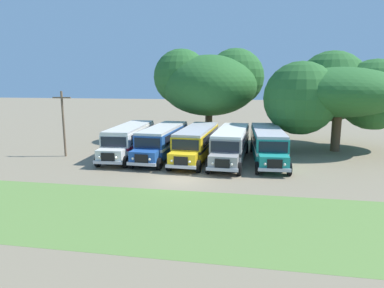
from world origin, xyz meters
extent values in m
plane|color=#84755B|center=(0.00, 0.00, 0.00)|extent=(220.00, 220.00, 0.00)
cube|color=olive|center=(0.00, -6.71, 0.00)|extent=(80.00, 8.58, 0.01)
cube|color=silver|center=(-6.46, 7.72, 1.55)|extent=(2.94, 9.31, 2.10)
cube|color=maroon|center=(-6.46, 7.72, 1.38)|extent=(2.97, 9.33, 0.24)
cube|color=black|center=(-5.20, 8.08, 2.05)|extent=(0.42, 7.99, 0.80)
cube|color=black|center=(-7.74, 7.96, 2.05)|extent=(0.42, 7.99, 0.80)
cube|color=beige|center=(-6.46, 7.72, 2.71)|extent=(2.85, 9.21, 0.22)
cube|color=silver|center=(-6.20, 2.42, 1.02)|extent=(2.26, 1.50, 1.05)
cube|color=black|center=(-6.17, 1.68, 1.05)|extent=(1.10, 0.15, 0.70)
cube|color=#B7B7BC|center=(-6.16, 1.64, 0.62)|extent=(2.41, 0.31, 0.24)
cube|color=black|center=(-6.23, 3.09, 2.05)|extent=(2.20, 0.17, 0.84)
cube|color=maroon|center=(-6.68, 12.33, 1.45)|extent=(0.90, 0.10, 1.30)
sphere|color=#EAE5C6|center=(-5.46, 1.67, 1.05)|extent=(0.20, 0.20, 0.20)
sphere|color=#EAE5C6|center=(-6.86, 1.60, 1.05)|extent=(0.20, 0.20, 0.20)
cylinder|color=black|center=(-5.01, 2.58, 0.50)|extent=(0.33, 1.01, 1.00)
cylinder|color=black|center=(-7.41, 2.47, 0.50)|extent=(0.33, 1.01, 1.00)
cylinder|color=black|center=(-5.40, 10.77, 0.50)|extent=(0.33, 1.01, 1.00)
cylinder|color=black|center=(-7.80, 10.66, 0.50)|extent=(0.33, 1.01, 1.00)
cube|color=#23519E|center=(-3.09, 7.65, 1.55)|extent=(2.88, 9.30, 2.10)
cube|color=silver|center=(-3.09, 7.65, 1.38)|extent=(2.91, 9.32, 0.24)
cube|color=black|center=(-1.81, 7.90, 2.05)|extent=(0.37, 7.99, 0.80)
cube|color=black|center=(-4.35, 8.00, 2.05)|extent=(0.37, 7.99, 0.80)
cube|color=beige|center=(-3.09, 7.65, 2.71)|extent=(2.80, 9.19, 0.22)
cube|color=#23519E|center=(-3.31, 2.36, 1.02)|extent=(2.26, 1.49, 1.05)
cube|color=black|center=(-3.34, 1.62, 1.05)|extent=(1.10, 0.15, 0.70)
cube|color=#B7B7BC|center=(-3.34, 1.58, 0.62)|extent=(2.41, 0.30, 0.24)
cube|color=black|center=(-3.28, 3.02, 2.05)|extent=(2.20, 0.15, 0.84)
cube|color=silver|center=(-2.90, 12.27, 1.45)|extent=(0.90, 0.10, 1.30)
sphere|color=#EAE5C6|center=(-2.64, 1.54, 1.05)|extent=(0.20, 0.20, 0.20)
sphere|color=#EAE5C6|center=(-4.04, 1.60, 1.05)|extent=(0.20, 0.20, 0.20)
cylinder|color=black|center=(-2.11, 2.40, 0.50)|extent=(0.32, 1.01, 1.00)
cylinder|color=black|center=(-4.51, 2.51, 0.50)|extent=(0.32, 1.01, 1.00)
cylinder|color=black|center=(-1.76, 10.60, 0.50)|extent=(0.32, 1.01, 1.00)
cylinder|color=black|center=(-4.16, 10.70, 0.50)|extent=(0.32, 1.01, 1.00)
cube|color=yellow|center=(0.19, 7.39, 1.55)|extent=(2.97, 9.32, 2.10)
cube|color=black|center=(0.19, 7.39, 1.38)|extent=(3.00, 9.34, 0.24)
cube|color=black|center=(1.47, 7.62, 2.05)|extent=(0.45, 7.99, 0.80)
cube|color=black|center=(-1.06, 7.75, 2.05)|extent=(0.45, 7.99, 0.80)
cube|color=#B2B2B7|center=(0.19, 7.39, 2.71)|extent=(2.89, 9.21, 0.22)
cube|color=yellow|center=(-0.08, 2.09, 1.02)|extent=(2.27, 1.51, 1.05)
cube|color=black|center=(-0.12, 1.35, 1.05)|extent=(1.10, 0.16, 0.70)
cube|color=#B7B7BC|center=(-0.12, 1.31, 0.62)|extent=(2.41, 0.32, 0.24)
cube|color=black|center=(-0.05, 2.76, 2.05)|extent=(2.20, 0.17, 0.84)
cube|color=black|center=(0.43, 12.00, 1.45)|extent=(0.90, 0.11, 1.30)
sphere|color=#EAE5C6|center=(0.57, 1.27, 1.05)|extent=(0.20, 0.20, 0.20)
sphere|color=#EAE5C6|center=(-0.82, 1.34, 1.05)|extent=(0.20, 0.20, 0.20)
cylinder|color=black|center=(1.12, 2.13, 0.50)|extent=(0.33, 1.01, 1.00)
cylinder|color=black|center=(-1.28, 2.26, 0.50)|extent=(0.33, 1.01, 1.00)
cylinder|color=black|center=(1.54, 10.32, 0.50)|extent=(0.33, 1.01, 1.00)
cylinder|color=black|center=(-0.85, 10.44, 0.50)|extent=(0.33, 1.01, 1.00)
cube|color=#9E9993|center=(3.37, 7.11, 1.55)|extent=(2.99, 9.32, 2.10)
cube|color=#282828|center=(3.37, 7.11, 1.38)|extent=(3.02, 9.34, 0.24)
cube|color=black|center=(4.66, 7.34, 2.05)|extent=(0.47, 7.99, 0.80)
cube|color=black|center=(2.12, 7.48, 2.05)|extent=(0.47, 7.99, 0.80)
cube|color=silver|center=(3.37, 7.11, 2.71)|extent=(2.91, 9.22, 0.22)
cube|color=#9E9993|center=(3.09, 1.82, 1.02)|extent=(2.27, 1.52, 1.05)
cube|color=black|center=(3.05, 1.08, 1.05)|extent=(1.10, 0.16, 0.70)
cube|color=#B7B7BC|center=(3.05, 1.04, 0.62)|extent=(2.41, 0.33, 0.24)
cube|color=black|center=(3.12, 2.49, 2.05)|extent=(2.20, 0.18, 0.84)
cube|color=#282828|center=(3.62, 11.73, 1.45)|extent=(0.90, 0.11, 1.30)
sphere|color=#EAE5C6|center=(3.75, 0.99, 1.05)|extent=(0.20, 0.20, 0.20)
sphere|color=#EAE5C6|center=(2.35, 1.07, 1.05)|extent=(0.20, 0.20, 0.20)
cylinder|color=black|center=(4.29, 1.85, 0.50)|extent=(0.33, 1.01, 1.00)
cylinder|color=black|center=(1.90, 1.98, 0.50)|extent=(0.33, 1.01, 1.00)
cylinder|color=black|center=(4.73, 10.04, 0.50)|extent=(0.33, 1.01, 1.00)
cylinder|color=black|center=(2.34, 10.17, 0.50)|extent=(0.33, 1.01, 1.00)
cube|color=teal|center=(6.58, 7.67, 1.55)|extent=(2.93, 9.31, 2.10)
cube|color=white|center=(6.58, 7.67, 1.38)|extent=(2.97, 9.33, 0.24)
cube|color=black|center=(7.83, 8.03, 2.05)|extent=(0.42, 7.99, 0.80)
cube|color=black|center=(5.30, 7.91, 2.05)|extent=(0.42, 7.99, 0.80)
cube|color=#B2B2B7|center=(6.58, 7.67, 2.71)|extent=(2.85, 9.20, 0.22)
cube|color=teal|center=(6.83, 2.38, 1.02)|extent=(2.26, 1.50, 1.05)
cube|color=black|center=(6.87, 1.64, 1.05)|extent=(1.10, 0.15, 0.70)
cube|color=#B7B7BC|center=(6.87, 1.60, 0.62)|extent=(2.41, 0.31, 0.24)
cube|color=black|center=(6.80, 3.05, 2.05)|extent=(2.20, 0.16, 0.84)
cube|color=white|center=(6.36, 12.29, 1.45)|extent=(0.90, 0.10, 1.30)
sphere|color=#EAE5C6|center=(7.57, 1.62, 1.05)|extent=(0.20, 0.20, 0.20)
sphere|color=#EAE5C6|center=(6.17, 1.55, 1.05)|extent=(0.20, 0.20, 0.20)
cylinder|color=black|center=(8.03, 2.53, 0.50)|extent=(0.33, 1.01, 1.00)
cylinder|color=black|center=(5.63, 2.42, 0.50)|extent=(0.33, 1.01, 1.00)
cylinder|color=black|center=(7.64, 10.72, 0.50)|extent=(0.33, 1.01, 1.00)
cylinder|color=black|center=(5.24, 10.61, 0.50)|extent=(0.33, 1.01, 1.00)
cylinder|color=brown|center=(0.10, 16.75, 1.95)|extent=(0.85, 0.85, 3.90)
ellipsoid|color=#286028|center=(0.10, 16.75, 6.54)|extent=(11.20, 11.66, 7.03)
sphere|color=#286028|center=(3.07, 18.01, 7.50)|extent=(6.80, 6.80, 6.80)
sphere|color=#286028|center=(-3.01, 15.79, 7.52)|extent=(6.40, 6.40, 6.40)
sphere|color=#286028|center=(0.10, 20.21, 6.37)|extent=(6.26, 6.26, 6.26)
cylinder|color=brown|center=(13.62, 12.76, 2.06)|extent=(0.91, 0.91, 4.12)
ellipsoid|color=#286028|center=(13.62, 12.76, 5.97)|extent=(12.17, 10.43, 4.92)
sphere|color=#286028|center=(17.42, 14.37, 5.69)|extent=(7.22, 7.22, 7.22)
sphere|color=#286028|center=(9.78, 11.58, 5.40)|extent=(7.18, 7.18, 7.18)
sphere|color=#286028|center=(13.62, 16.33, 6.48)|extent=(7.68, 7.68, 7.68)
cylinder|color=brown|center=(-12.26, 5.75, 3.07)|extent=(0.20, 0.20, 6.15)
cube|color=brown|center=(-12.26, 5.75, 5.55)|extent=(1.80, 0.12, 0.12)
camera|label=1|loc=(4.99, -22.95, 7.02)|focal=31.40mm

